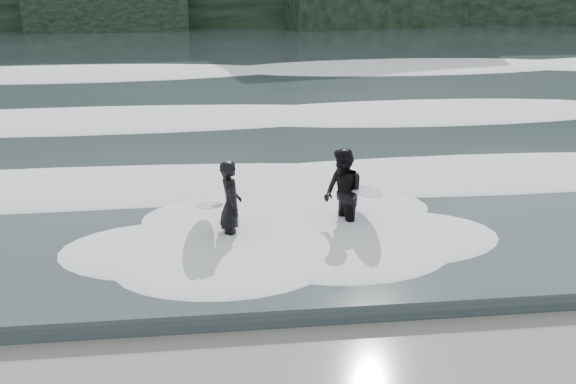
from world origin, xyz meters
name	(u,v)px	position (x,y,z in m)	size (l,w,h in m)	color
sea	(250,59)	(0.00, 29.00, 0.15)	(90.00, 52.00, 0.30)	#313D3F
foam_near	(314,176)	(0.00, 9.00, 0.40)	(60.00, 3.20, 0.20)	white
foam_mid	(279,109)	(0.00, 16.00, 0.42)	(60.00, 4.00, 0.24)	white
foam_far	(256,65)	(0.00, 25.00, 0.45)	(60.00, 4.80, 0.30)	white
surfer_left	(226,205)	(-2.06, 6.07, 0.84)	(0.90, 1.94, 1.67)	black
surfer_right	(346,194)	(0.17, 6.33, 0.87)	(1.18, 2.03, 1.73)	black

